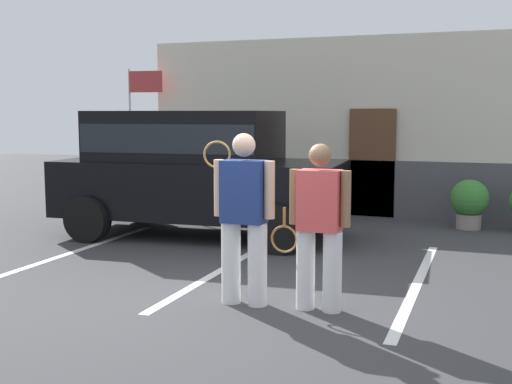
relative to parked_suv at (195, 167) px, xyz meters
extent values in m
plane|color=#38383A|center=(2.01, -3.32, -1.15)|extent=(40.00, 40.00, 0.00)
cube|color=silver|center=(-1.13, -1.82, -1.14)|extent=(0.12, 4.40, 0.01)
cube|color=silver|center=(1.33, -1.82, -1.14)|extent=(0.12, 4.40, 0.01)
cube|color=silver|center=(3.78, -1.82, -1.14)|extent=(0.12, 4.40, 0.01)
cube|color=beige|center=(2.01, 3.25, 0.61)|extent=(8.72, 0.30, 3.51)
cube|color=#4C4C51|center=(2.01, 3.05, -0.60)|extent=(7.32, 0.10, 1.10)
cube|color=brown|center=(2.36, 3.03, -0.10)|extent=(0.90, 0.06, 2.10)
cube|color=black|center=(0.11, 0.01, -0.35)|extent=(4.71, 2.19, 0.90)
cube|color=black|center=(-0.14, -0.01, 0.50)|extent=(3.01, 1.94, 0.80)
cube|color=black|center=(-0.14, -0.01, 0.48)|extent=(2.95, 1.96, 0.44)
cylinder|color=black|center=(1.59, 1.05, -0.79)|extent=(0.74, 0.31, 0.72)
cylinder|color=black|center=(1.71, -0.84, -0.79)|extent=(0.74, 0.31, 0.72)
cylinder|color=black|center=(-1.50, 0.86, -0.79)|extent=(0.74, 0.31, 0.72)
cylinder|color=black|center=(-1.38, -1.04, -0.79)|extent=(0.74, 0.31, 0.72)
cylinder|color=white|center=(2.29, -3.31, -0.71)|extent=(0.21, 0.21, 0.88)
cylinder|color=white|center=(1.99, -3.31, -0.71)|extent=(0.21, 0.21, 0.88)
cube|color=navy|center=(2.14, -3.31, 0.06)|extent=(0.45, 0.28, 0.65)
sphere|color=beige|center=(2.14, -3.31, 0.54)|extent=(0.24, 0.24, 0.24)
cylinder|color=beige|center=(2.42, -3.31, 0.09)|extent=(0.11, 0.11, 0.60)
cylinder|color=beige|center=(1.86, -3.31, 0.09)|extent=(0.11, 0.11, 0.60)
torus|color=olive|center=(1.82, -3.26, 0.44)|extent=(0.29, 0.11, 0.29)
cylinder|color=olive|center=(1.82, -3.26, 0.20)|extent=(0.03, 0.03, 0.20)
cylinder|color=white|center=(3.08, -3.25, -0.73)|extent=(0.19, 0.19, 0.83)
cylinder|color=white|center=(2.80, -3.25, -0.73)|extent=(0.19, 0.19, 0.83)
cube|color=#E04C4C|center=(2.94, -3.25, 0.00)|extent=(0.43, 0.27, 0.62)
sphere|color=#8C6647|center=(2.94, -3.25, 0.45)|extent=(0.23, 0.23, 0.23)
cylinder|color=#8C6647|center=(3.20, -3.25, 0.02)|extent=(0.11, 0.11, 0.57)
cylinder|color=#8C6647|center=(2.67, -3.25, 0.02)|extent=(0.11, 0.11, 0.57)
torus|color=olive|center=(2.55, -3.19, -0.44)|extent=(0.37, 0.03, 0.37)
cylinder|color=olive|center=(2.55, -3.19, -0.20)|extent=(0.03, 0.03, 0.20)
cylinder|color=gray|center=(4.22, 2.24, -1.02)|extent=(0.42, 0.42, 0.26)
sphere|color=#387F33|center=(4.22, 2.24, -0.61)|extent=(0.66, 0.66, 0.66)
cylinder|color=silver|center=(-2.85, 2.75, 0.33)|extent=(0.05, 0.05, 2.96)
cube|color=#B23838|center=(-2.45, 2.75, 1.54)|extent=(0.75, 0.11, 0.45)
camera|label=1|loc=(4.55, -9.54, 0.87)|focal=45.35mm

